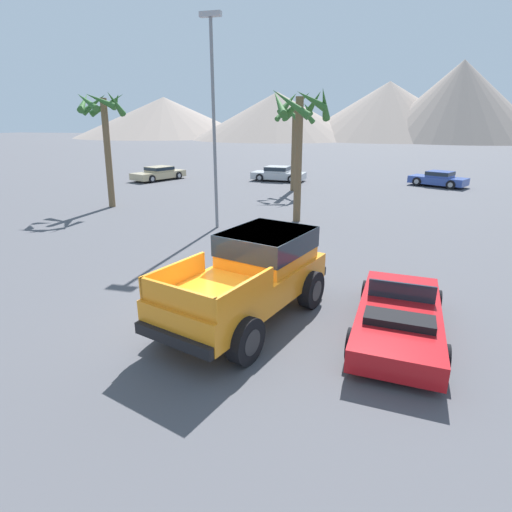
# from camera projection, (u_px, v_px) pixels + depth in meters

# --- Properties ---
(ground_plane) EXTENTS (320.00, 320.00, 0.00)m
(ground_plane) POSITION_uv_depth(u_px,v_px,m) (233.00, 315.00, 10.11)
(ground_plane) COLOR #4C4C51
(orange_pickup_truck) EXTENTS (3.54, 5.55, 2.06)m
(orange_pickup_truck) POSITION_uv_depth(u_px,v_px,m) (254.00, 271.00, 9.83)
(orange_pickup_truck) COLOR orange
(orange_pickup_truck) RESTS_ON ground_plane
(red_convertible_car) EXTENTS (2.29, 4.62, 1.09)m
(red_convertible_car) POSITION_uv_depth(u_px,v_px,m) (399.00, 318.00, 9.08)
(red_convertible_car) COLOR #B21419
(red_convertible_car) RESTS_ON ground_plane
(parked_car_blue) EXTENTS (4.37, 3.49, 1.15)m
(parked_car_blue) POSITION_uv_depth(u_px,v_px,m) (438.00, 179.00, 30.38)
(parked_car_blue) COLOR #334C9E
(parked_car_blue) RESTS_ON ground_plane
(parked_car_silver) EXTENTS (4.51, 2.27, 1.19)m
(parked_car_silver) POSITION_uv_depth(u_px,v_px,m) (278.00, 173.00, 33.24)
(parked_car_silver) COLOR #B7BABF
(parked_car_silver) RESTS_ON ground_plane
(parked_car_tan) EXTENTS (3.50, 4.94, 1.12)m
(parked_car_tan) POSITION_uv_depth(u_px,v_px,m) (159.00, 173.00, 33.77)
(parked_car_tan) COLOR tan
(parked_car_tan) RESTS_ON ground_plane
(street_lamp_post) EXTENTS (0.90, 0.24, 8.83)m
(street_lamp_post) POSITION_uv_depth(u_px,v_px,m) (213.00, 108.00, 16.95)
(street_lamp_post) COLOR slate
(street_lamp_post) RESTS_ON ground_plane
(palm_tree_tall) EXTENTS (2.65, 2.74, 6.32)m
(palm_tree_tall) POSITION_uv_depth(u_px,v_px,m) (103.00, 120.00, 21.78)
(palm_tree_tall) COLOR brown
(palm_tree_tall) RESTS_ON ground_plane
(palm_tree_short) EXTENTS (2.90, 3.00, 6.10)m
(palm_tree_short) POSITION_uv_depth(u_px,v_px,m) (295.00, 123.00, 27.16)
(palm_tree_short) COLOR brown
(palm_tree_short) RESTS_ON ground_plane
(palm_tree_leaning) EXTENTS (2.79, 2.57, 6.19)m
(palm_tree_leaning) POSITION_uv_depth(u_px,v_px,m) (300.00, 122.00, 18.21)
(palm_tree_leaning) COLOR brown
(palm_tree_leaning) RESTS_ON ground_plane
(distant_mountain_range) EXTENTS (136.74, 62.81, 19.32)m
(distant_mountain_range) POSITION_uv_depth(u_px,v_px,m) (308.00, 112.00, 115.15)
(distant_mountain_range) COLOR gray
(distant_mountain_range) RESTS_ON ground_plane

